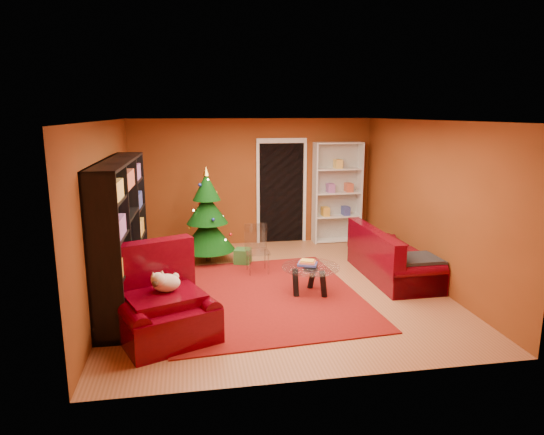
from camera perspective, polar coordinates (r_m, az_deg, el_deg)
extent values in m
cube|color=#9A5A36|center=(7.77, 0.50, -8.39)|extent=(5.00, 5.50, 0.05)
cube|color=silver|center=(7.28, 0.54, 11.54)|extent=(5.00, 5.50, 0.05)
cube|color=brown|center=(10.12, -2.27, 4.20)|extent=(5.00, 0.05, 2.60)
cube|color=brown|center=(7.40, -19.10, 0.54)|extent=(0.05, 5.50, 2.60)
cube|color=brown|center=(8.24, 18.09, 1.75)|extent=(0.05, 5.50, 2.60)
cube|color=maroon|center=(7.42, -1.29, -9.15)|extent=(3.12, 3.56, 0.02)
cube|color=#276225|center=(8.89, -3.46, -4.60)|extent=(0.36, 0.36, 0.28)
cube|color=maroon|center=(9.64, -8.04, -3.62)|extent=(0.24, 0.24, 0.20)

